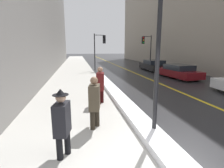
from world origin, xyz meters
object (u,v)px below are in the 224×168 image
traffic_light_far (146,45)px  parked_car_maroon (178,71)px  lamp_post (159,26)px  traffic_light_near (100,44)px  pedestrian_nearside (95,100)px  parked_car_black (154,65)px  pedestrian_in_glasses (62,121)px  pedestrian_with_shoulder_bag (100,84)px

traffic_light_far → parked_car_maroon: (-0.18, -7.64, -2.39)m
lamp_post → traffic_light_far: size_ratio=1.26×
traffic_light_near → parked_car_maroon: 9.04m
pedestrian_nearside → parked_car_black: (8.07, 13.41, -0.34)m
traffic_light_far → pedestrian_in_glasses: traffic_light_far is taller
traffic_light_far → parked_car_maroon: bearing=83.2°
lamp_post → traffic_light_far: lamp_post is taller
parked_car_maroon → traffic_light_near: bearing=36.1°
traffic_light_near → pedestrian_nearside: bearing=-101.2°
traffic_light_near → traffic_light_far: size_ratio=1.00×
traffic_light_near → parked_car_black: bearing=-15.8°
traffic_light_near → pedestrian_nearside: size_ratio=2.48×
pedestrian_nearside → pedestrian_in_glasses: bearing=-21.0°
lamp_post → pedestrian_with_shoulder_bag: (-1.12, 3.23, -2.11)m
lamp_post → pedestrian_in_glasses: size_ratio=3.15×
traffic_light_far → traffic_light_near: bearing=4.6°
pedestrian_in_glasses → parked_car_maroon: (8.75, 9.56, -0.34)m
pedestrian_in_glasses → parked_car_maroon: size_ratio=0.36×
lamp_post → pedestrian_with_shoulder_bag: size_ratio=3.04×
pedestrian_in_glasses → pedestrian_nearside: pedestrian_nearside is taller
pedestrian_with_shoulder_bag → pedestrian_nearside: bearing=-0.6°
pedestrian_nearside → traffic_light_near: bearing=-177.3°
pedestrian_nearside → pedestrian_with_shoulder_bag: size_ratio=0.98×
lamp_post → parked_car_black: size_ratio=1.16×
pedestrian_in_glasses → pedestrian_with_shoulder_bag: (1.36, 3.80, 0.04)m
lamp_post → parked_car_maroon: lamp_post is taller
traffic_light_far → parked_car_maroon: traffic_light_far is taller
pedestrian_in_glasses → pedestrian_with_shoulder_bag: 4.04m
traffic_light_near → parked_car_maroon: size_ratio=0.89×
traffic_light_near → pedestrian_in_glasses: 16.56m
lamp_post → parked_car_black: 15.80m
pedestrian_nearside → parked_car_black: bearing=160.0°
traffic_light_near → pedestrian_in_glasses: size_ratio=2.51×
pedestrian_with_shoulder_bag → parked_car_maroon: pedestrian_with_shoulder_bag is taller
pedestrian_in_glasses → pedestrian_with_shoulder_bag: size_ratio=0.97×
traffic_light_far → parked_car_black: size_ratio=0.93×
traffic_light_near → pedestrian_with_shoulder_bag: 12.62m
lamp_post → traffic_light_far: bearing=68.8°
pedestrian_in_glasses → pedestrian_nearside: size_ratio=0.99×
pedestrian_with_shoulder_bag → parked_car_maroon: bearing=139.0°
pedestrian_with_shoulder_bag → parked_car_maroon: 9.38m
traffic_light_near → traffic_light_far: 5.99m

